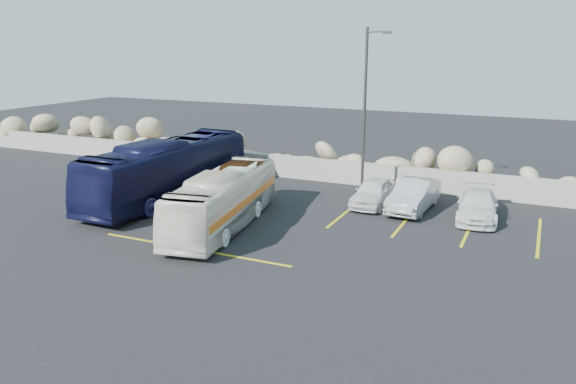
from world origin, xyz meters
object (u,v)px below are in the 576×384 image
at_px(tour_coach, 168,170).
at_px(car_a, 373,192).
at_px(lamppost, 366,110).
at_px(car_c, 478,206).
at_px(car_b, 414,195).
at_px(vintage_bus, 224,200).

xyz_separation_m(tour_coach, car_a, (9.25, 3.11, -0.83)).
bearing_deg(lamppost, car_c, -11.72).
relative_size(car_b, car_c, 1.04).
xyz_separation_m(tour_coach, car_c, (13.90, 2.93, -0.86)).
bearing_deg(lamppost, vintage_bus, -120.35).
relative_size(lamppost, car_b, 1.92).
distance_m(lamppost, vintage_bus, 8.24).
xyz_separation_m(lamppost, car_b, (2.66, -0.94, -3.61)).
bearing_deg(lamppost, car_a, -49.89).
xyz_separation_m(vintage_bus, car_a, (4.65, 5.63, -0.54)).
bearing_deg(car_b, car_c, -0.10).
height_order(car_a, car_b, car_b).
relative_size(tour_coach, car_c, 2.59).
height_order(vintage_bus, car_c, vintage_bus).
distance_m(vintage_bus, car_c, 10.79).
distance_m(tour_coach, car_a, 9.80).
bearing_deg(tour_coach, car_a, 20.02).
bearing_deg(vintage_bus, lamppost, 50.20).
bearing_deg(tour_coach, vintage_bus, -27.23).
bearing_deg(car_a, tour_coach, -160.69).
xyz_separation_m(vintage_bus, car_b, (6.51, 5.63, -0.47)).
bearing_deg(car_c, vintage_bus, -154.74).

